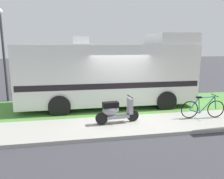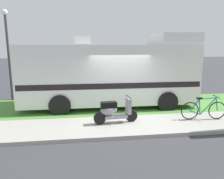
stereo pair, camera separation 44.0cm
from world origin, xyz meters
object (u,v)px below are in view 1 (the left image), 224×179
(bicycle, at_px, (203,108))
(street_lamp_post, at_px, (3,47))
(pickup_truck_near, at_px, (81,74))
(motorhome_rv, at_px, (110,73))
(scooter, at_px, (116,111))

(bicycle, bearing_deg, street_lamp_post, 150.74)
(pickup_truck_near, distance_m, street_lamp_post, 5.14)
(motorhome_rv, height_order, street_lamp_post, street_lamp_post)
(scooter, distance_m, bicycle, 3.42)
(street_lamp_post, bearing_deg, scooter, -43.49)
(motorhome_rv, distance_m, scooter, 2.90)
(scooter, relative_size, street_lamp_post, 0.35)
(bicycle, bearing_deg, motorhome_rv, 139.29)
(scooter, distance_m, pickup_truck_near, 7.41)
(pickup_truck_near, xyz_separation_m, street_lamp_post, (-3.96, -2.76, 1.79))
(scooter, height_order, bicycle, scooter)
(bicycle, distance_m, pickup_truck_near, 8.56)
(scooter, bearing_deg, bicycle, -0.66)
(bicycle, bearing_deg, pickup_truck_near, 120.22)
(motorhome_rv, bearing_deg, street_lamp_post, 159.56)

